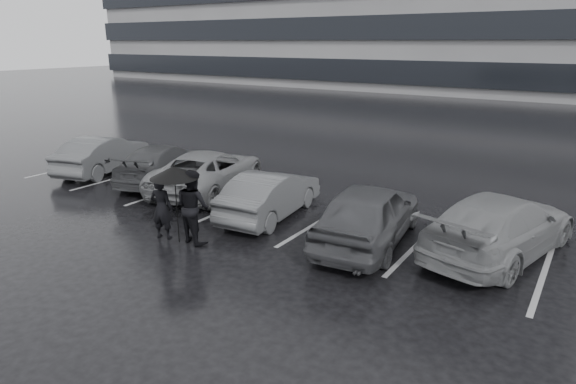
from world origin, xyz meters
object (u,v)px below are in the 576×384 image
at_px(car_west_a, 271,194).
at_px(pedestrian_left, 162,208).
at_px(car_main, 368,213).
at_px(pedestrian_right, 193,206).
at_px(car_west_d, 103,154).
at_px(car_east, 500,225).
at_px(car_west_c, 163,163).
at_px(car_west_b, 209,171).

relative_size(car_west_a, pedestrian_left, 2.49).
height_order(car_main, pedestrian_left, pedestrian_left).
bearing_deg(car_west_a, pedestrian_right, 71.84).
xyz_separation_m(car_main, car_west_d, (-11.22, 0.67, -0.07)).
xyz_separation_m(car_main, car_east, (2.82, 1.06, -0.04)).
relative_size(car_main, car_west_a, 1.13).
bearing_deg(car_west_c, pedestrian_right, 125.68).
bearing_deg(car_west_b, pedestrian_left, 101.97).
bearing_deg(car_main, pedestrian_right, 25.45).
height_order(car_west_c, pedestrian_left, pedestrian_left).
height_order(car_west_d, pedestrian_right, pedestrian_right).
relative_size(car_main, pedestrian_right, 2.42).
xyz_separation_m(car_west_a, pedestrian_right, (-0.51, -2.55, 0.27)).
distance_m(car_main, car_west_a, 3.11).
relative_size(pedestrian_left, pedestrian_right, 0.86).
relative_size(car_main, car_west_b, 0.91).
xyz_separation_m(car_west_b, pedestrian_left, (1.80, -3.68, 0.11)).
bearing_deg(car_main, car_west_b, -17.22).
bearing_deg(pedestrian_right, car_west_a, -90.50).
height_order(car_main, car_west_d, car_main).
relative_size(car_west_a, pedestrian_right, 2.15).
height_order(car_west_a, pedestrian_left, pedestrian_left).
bearing_deg(car_west_a, car_west_c, -15.97).
bearing_deg(car_east, pedestrian_left, 40.27).
distance_m(car_main, car_west_c, 8.43).
bearing_deg(car_west_d, car_east, 164.95).
xyz_separation_m(car_west_c, pedestrian_left, (3.94, -3.66, 0.14)).
relative_size(car_main, car_west_d, 1.07).
bearing_deg(car_west_d, car_west_c, 171.19).
bearing_deg(pedestrian_left, car_main, -167.22).
height_order(pedestrian_left, pedestrian_right, pedestrian_right).
bearing_deg(car_west_b, car_west_d, -9.46).
bearing_deg(car_west_c, car_main, 153.93).
bearing_deg(car_east, car_west_d, 15.08).
xyz_separation_m(car_main, car_west_c, (-8.36, 1.06, -0.11)).
distance_m(car_east, pedestrian_right, 7.27).
bearing_deg(car_west_a, car_west_d, -10.04).
distance_m(car_west_a, car_west_c, 5.33).
bearing_deg(pedestrian_left, car_west_d, -43.30).
bearing_deg(car_east, car_west_a, 21.58).
relative_size(car_west_a, car_east, 0.80).
xyz_separation_m(car_west_d, pedestrian_left, (6.79, -3.27, 0.11)).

